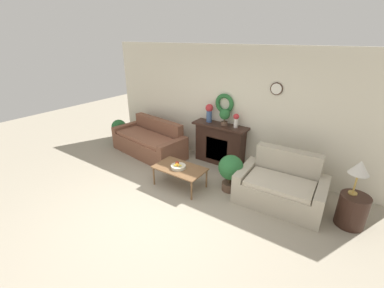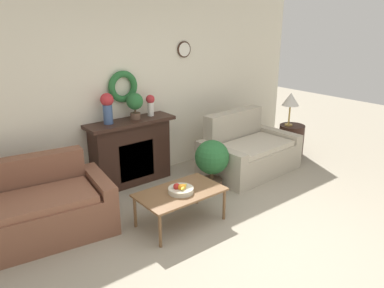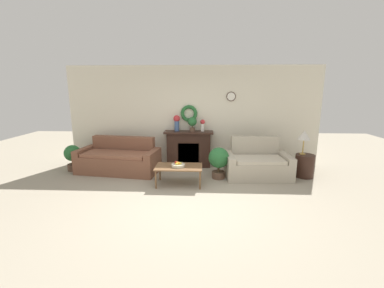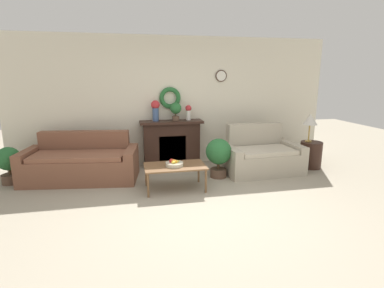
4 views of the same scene
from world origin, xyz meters
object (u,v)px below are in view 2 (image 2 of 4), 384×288
fireplace (131,152)px  coffee_table (180,194)px  potted_plant_floor_by_loveseat (212,160)px  fruit_bowl (181,189)px  side_table_by_loveseat (291,140)px  vase_on_mantel_right (150,104)px  potted_plant_on_mantel (135,103)px  couch_left (17,215)px  table_lamp (291,100)px  vase_on_mantel_left (107,106)px  loveseat_right (247,152)px

fireplace → coffee_table: bearing=-95.7°
potted_plant_floor_by_loveseat → fruit_bowl: bearing=-152.2°
side_table_by_loveseat → potted_plant_floor_by_loveseat: size_ratio=0.74×
vase_on_mantel_right → potted_plant_on_mantel: (-0.27, -0.02, 0.05)m
couch_left → side_table_by_loveseat: size_ratio=3.85×
coffee_table → fruit_bowl: bearing=-115.6°
couch_left → potted_plant_floor_by_loveseat: bearing=-0.8°
table_lamp → fruit_bowl: bearing=-166.1°
fireplace → table_lamp: 2.92m
couch_left → potted_plant_on_mantel: (1.86, 0.54, 0.90)m
coffee_table → potted_plant_on_mantel: potted_plant_on_mantel is taller
vase_on_mantel_left → fireplace: bearing=-1.0°
side_table_by_loveseat → vase_on_mantel_left: 3.38m
loveseat_right → potted_plant_on_mantel: 1.98m
vase_on_mantel_left → potted_plant_floor_by_loveseat: vase_on_mantel_left is taller
fireplace → vase_on_mantel_left: vase_on_mantel_left is taller
loveseat_right → vase_on_mantel_right: vase_on_mantel_right is taller
loveseat_right → vase_on_mantel_left: bearing=156.8°
fireplace → potted_plant_floor_by_loveseat: fireplace is taller
side_table_by_loveseat → couch_left: bearing=177.7°
loveseat_right → side_table_by_loveseat: (1.14, 0.01, -0.04)m
side_table_by_loveseat → vase_on_mantel_right: (-2.47, 0.74, 0.89)m
potted_plant_on_mantel → potted_plant_floor_by_loveseat: (0.67, -0.92, -0.76)m
vase_on_mantel_right → potted_plant_on_mantel: 0.28m
couch_left → vase_on_mantel_right: bearing=22.6°
couch_left → side_table_by_loveseat: bearing=5.5°
potted_plant_floor_by_loveseat → potted_plant_on_mantel: bearing=125.9°
loveseat_right → vase_on_mantel_right: size_ratio=4.93×
vase_on_mantel_right → potted_plant_floor_by_loveseat: vase_on_mantel_right is taller
potted_plant_on_mantel → side_table_by_loveseat: bearing=-14.8°
fruit_bowl → table_lamp: (2.94, 0.72, 0.54)m
fruit_bowl → loveseat_right: bearing=20.0°
table_lamp → vase_on_mantel_left: (-3.11, 0.70, 0.22)m
loveseat_right → fruit_bowl: 1.98m
loveseat_right → table_lamp: bearing=-0.1°
vase_on_mantel_right → potted_plant_floor_by_loveseat: 1.24m
couch_left → potted_plant_floor_by_loveseat: couch_left is taller
potted_plant_floor_by_loveseat → fireplace: bearing=129.2°
table_lamp → potted_plant_floor_by_loveseat: 2.11m
vase_on_mantel_right → fireplace: bearing=-179.1°
loveseat_right → vase_on_mantel_right: 1.75m
loveseat_right → vase_on_mantel_left: 2.34m
couch_left → fruit_bowl: size_ratio=7.10×
couch_left → vase_on_mantel_left: (1.44, 0.56, 0.91)m
fireplace → couch_left: size_ratio=0.62×
vase_on_mantel_left → potted_plant_floor_by_loveseat: size_ratio=0.57×
coffee_table → potted_plant_floor_by_loveseat: 1.01m
potted_plant_on_mantel → fruit_bowl: bearing=-100.1°
fruit_bowl → potted_plant_floor_by_loveseat: potted_plant_floor_by_loveseat is taller
couch_left → fruit_bowl: (1.61, -0.87, 0.15)m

